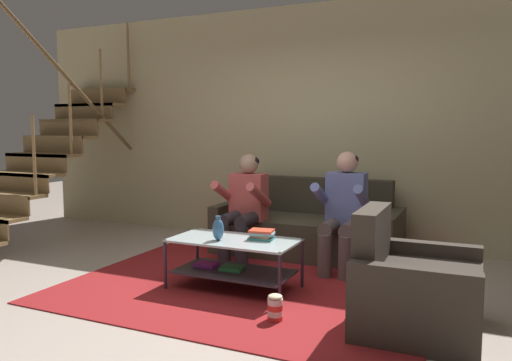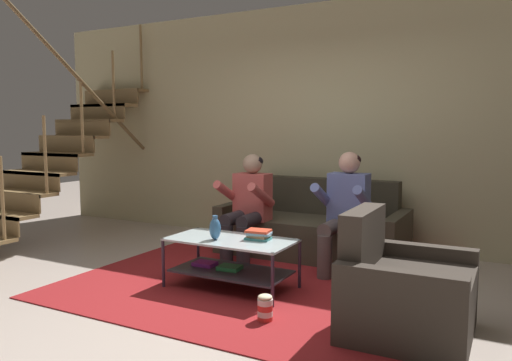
{
  "view_description": "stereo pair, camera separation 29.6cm",
  "coord_description": "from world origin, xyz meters",
  "views": [
    {
      "loc": [
        1.83,
        -3.45,
        1.41
      ],
      "look_at": [
        -0.12,
        0.83,
        0.92
      ],
      "focal_mm": 35.0,
      "sensor_mm": 36.0,
      "label": 1
    },
    {
      "loc": [
        2.09,
        -3.32,
        1.41
      ],
      "look_at": [
        -0.12,
        0.83,
        0.92
      ],
      "focal_mm": 35.0,
      "sensor_mm": 36.0,
      "label": 2
    }
  ],
  "objects": [
    {
      "name": "vase",
      "position": [
        -0.23,
        0.27,
        0.55
      ],
      "size": [
        0.1,
        0.1,
        0.21
      ],
      "color": "#32618E",
      "rests_on": "coffee_table"
    },
    {
      "name": "ground",
      "position": [
        0.0,
        0.0,
        0.0
      ],
      "size": [
        16.8,
        16.8,
        0.0
      ],
      "primitive_type": "plane",
      "color": "#BAA99D"
    },
    {
      "name": "person_seated_right",
      "position": [
        0.61,
        1.29,
        0.64
      ],
      "size": [
        0.5,
        0.58,
        1.18
      ],
      "color": "#5C4E4B",
      "rests_on": "ground"
    },
    {
      "name": "coffee_table",
      "position": [
        -0.13,
        0.36,
        0.29
      ],
      "size": [
        1.11,
        0.57,
        0.45
      ],
      "color": "#B1C4C7",
      "rests_on": "ground"
    },
    {
      "name": "couch",
      "position": [
        0.07,
        1.82,
        0.28
      ],
      "size": [
        2.02,
        0.91,
        0.83
      ],
      "color": "#403B2D",
      "rests_on": "ground"
    },
    {
      "name": "armchair",
      "position": [
        1.42,
        0.08,
        0.29
      ],
      "size": [
        0.82,
        0.88,
        0.85
      ],
      "color": "#372F27",
      "rests_on": "ground"
    },
    {
      "name": "popcorn_tub",
      "position": [
        0.49,
        -0.18,
        0.1
      ],
      "size": [
        0.11,
        0.11,
        0.21
      ],
      "color": "red",
      "rests_on": "ground"
    },
    {
      "name": "back_partition",
      "position": [
        0.0,
        2.46,
        1.45
      ],
      "size": [
        8.4,
        0.12,
        2.9
      ],
      "primitive_type": "cube",
      "color": "#C2B789",
      "rests_on": "ground"
    },
    {
      "name": "area_rug",
      "position": [
        -0.03,
        0.97,
        0.01
      ],
      "size": [
        3.18,
        3.41,
        0.01
      ],
      "color": "maroon",
      "rests_on": "ground"
    },
    {
      "name": "book_stack",
      "position": [
        0.11,
        0.45,
        0.49
      ],
      "size": [
        0.24,
        0.19,
        0.09
      ],
      "color": "teal",
      "rests_on": "coffee_table"
    },
    {
      "name": "person_seated_left",
      "position": [
        -0.47,
        1.28,
        0.62
      ],
      "size": [
        0.5,
        0.58,
        1.13
      ],
      "color": "#2E292E",
      "rests_on": "ground"
    },
    {
      "name": "staircase_run",
      "position": [
        -3.2,
        1.13,
        1.11
      ],
      "size": [
        1.03,
        2.54,
        2.89
      ],
      "color": "olive",
      "rests_on": "ground"
    }
  ]
}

